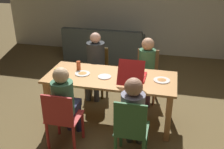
{
  "coord_description": "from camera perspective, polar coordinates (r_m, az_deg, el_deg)",
  "views": [
    {
      "loc": [
        0.85,
        -3.52,
        2.47
      ],
      "look_at": [
        0.0,
        0.1,
        0.77
      ],
      "focal_mm": 41.56,
      "sensor_mm": 36.0,
      "label": 1
    }
  ],
  "objects": [
    {
      "name": "couch",
      "position": [
        6.76,
        -1.75,
        5.84
      ],
      "size": [
        2.01,
        0.78,
        0.85
      ],
      "color": "#464F4C",
      "rests_on": "ground"
    },
    {
      "name": "back_wall",
      "position": [
        7.06,
        6.39,
        15.65
      ],
      "size": [
        7.63,
        0.12,
        2.79
      ],
      "primitive_type": "cube",
      "color": "beige",
      "rests_on": "ground"
    },
    {
      "name": "person_2",
      "position": [
        3.61,
        -10.27,
        -5.36
      ],
      "size": [
        0.3,
        0.53,
        1.19
      ],
      "color": "#2E2F4E",
      "rests_on": "ground"
    },
    {
      "name": "chair_3",
      "position": [
        4.84,
        7.62,
        0.22
      ],
      "size": [
        0.41,
        0.44,
        0.92
      ],
      "color": "#925D39",
      "rests_on": "ground"
    },
    {
      "name": "dining_table",
      "position": [
        4.05,
        -0.32,
        -1.88
      ],
      "size": [
        2.01,
        0.84,
        0.78
      ],
      "color": "#C38547",
      "rests_on": "ground"
    },
    {
      "name": "plate_1",
      "position": [
        3.98,
        -1.64,
        -0.47
      ],
      "size": [
        0.21,
        0.21,
        0.01
      ],
      "color": "white",
      "rests_on": "dining_table"
    },
    {
      "name": "person_1",
      "position": [
        4.81,
        -3.73,
        3.15
      ],
      "size": [
        0.33,
        0.51,
        1.23
      ],
      "color": "#3C3F48",
      "rests_on": "ground"
    },
    {
      "name": "plate_2",
      "position": [
        3.93,
        10.88,
        -1.19
      ],
      "size": [
        0.25,
        0.25,
        0.03
      ],
      "color": "white",
      "rests_on": "dining_table"
    },
    {
      "name": "chair_2",
      "position": [
        3.59,
        -10.98,
        -9.32
      ],
      "size": [
        0.44,
        0.42,
        0.88
      ],
      "color": "#BB2E2C",
      "rests_on": "ground"
    },
    {
      "name": "person_0",
      "position": [
        3.33,
        4.72,
        -7.87
      ],
      "size": [
        0.3,
        0.52,
        1.17
      ],
      "color": "#3D4337",
      "rests_on": "ground"
    },
    {
      "name": "drinking_glass_1",
      "position": [
        4.1,
        -12.12,
        0.54
      ],
      "size": [
        0.07,
        0.07,
        0.11
      ],
      "primitive_type": "cylinder",
      "color": "#DECD63",
      "rests_on": "dining_table"
    },
    {
      "name": "drinking_glass_0",
      "position": [
        4.25,
        -7.37,
        2.01
      ],
      "size": [
        0.07,
        0.07,
        0.14
      ],
      "primitive_type": "cylinder",
      "color": "#BF502C",
      "rests_on": "dining_table"
    },
    {
      "name": "chair_1",
      "position": [
        5.02,
        -3.23,
        0.97
      ],
      "size": [
        0.39,
        0.44,
        0.89
      ],
      "color": "brown",
      "rests_on": "ground"
    },
    {
      "name": "drinking_glass_2",
      "position": [
        3.92,
        -10.91,
        -0.41
      ],
      "size": [
        0.07,
        0.07,
        0.13
      ],
      "primitive_type": "cylinder",
      "color": "#E2C35A",
      "rests_on": "dining_table"
    },
    {
      "name": "pizza_box_0",
      "position": [
        3.92,
        4.62,
        -0.21
      ],
      "size": [
        0.38,
        0.56,
        0.36
      ],
      "color": "red",
      "rests_on": "dining_table"
    },
    {
      "name": "person_3",
      "position": [
        4.63,
        7.57,
        1.95
      ],
      "size": [
        0.29,
        0.46,
        1.2
      ],
      "color": "#442B3F",
      "rests_on": "ground"
    },
    {
      "name": "ground_plane",
      "position": [
        4.38,
        -0.3,
        -9.71
      ],
      "size": [
        20.0,
        20.0,
        0.0
      ],
      "primitive_type": "plane",
      "color": "brown"
    },
    {
      "name": "plate_0",
      "position": [
        4.11,
        -6.51,
        0.26
      ],
      "size": [
        0.24,
        0.24,
        0.03
      ],
      "color": "white",
      "rests_on": "dining_table"
    },
    {
      "name": "chair_0",
      "position": [
        3.31,
        4.19,
        -12.0
      ],
      "size": [
        0.42,
        0.42,
        0.94
      ],
      "color": "#316537",
      "rests_on": "ground"
    }
  ]
}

